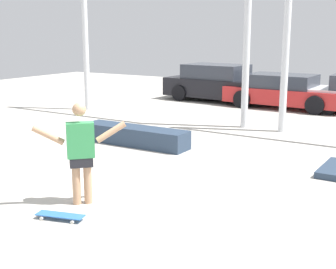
# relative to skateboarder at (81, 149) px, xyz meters

# --- Properties ---
(ground_plane) EXTENTS (36.00, 36.00, 0.00)m
(ground_plane) POSITION_rel_skateboarder_xyz_m (0.37, 1.05, -0.92)
(ground_plane) COLOR #B2ADA3
(skateboarder) EXTENTS (1.12, 1.13, 1.67)m
(skateboarder) POSITION_rel_skateboarder_xyz_m (0.00, 0.00, 0.00)
(skateboarder) COLOR tan
(skateboarder) RESTS_ON ground_plane
(skateboard) EXTENTS (0.78, 0.41, 0.08)m
(skateboard) POSITION_rel_skateboarder_xyz_m (0.16, -0.69, -0.86)
(skateboard) COLOR #2D66B2
(skateboard) RESTS_ON ground_plane
(grind_box) EXTENTS (2.84, 0.67, 0.45)m
(grind_box) POSITION_rel_skateboarder_xyz_m (-1.65, 3.76, -0.69)
(grind_box) COLOR #28384C
(grind_box) RESTS_ON ground_plane
(canopy_support_left) EXTENTS (6.23, 0.20, 5.26)m
(canopy_support_left) POSITION_rel_skateboarder_xyz_m (-3.22, 7.23, 2.40)
(canopy_support_left) COLOR silver
(canopy_support_left) RESTS_ON ground_plane
(parked_car_black) EXTENTS (4.48, 2.17, 1.47)m
(parked_car_black) POSITION_rel_skateboarder_xyz_m (-3.18, 11.68, -0.22)
(parked_car_black) COLOR black
(parked_car_black) RESTS_ON ground_plane
(parked_car_red) EXTENTS (4.35, 2.01, 1.23)m
(parked_car_red) POSITION_rel_skateboarder_xyz_m (-0.36, 11.36, -0.32)
(parked_car_red) COLOR red
(parked_car_red) RESTS_ON ground_plane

